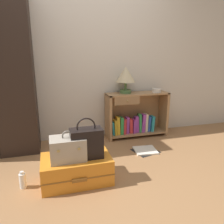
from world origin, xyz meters
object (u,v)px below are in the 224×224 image
Objects in this scene: bowl at (156,90)px; suitcase_large at (77,169)px; bookshelf at (135,116)px; open_book_on_floor at (145,150)px; bottle at (23,180)px; handbag at (87,143)px; table_lamp at (126,76)px; train_case at (68,148)px.

bowl is 0.20× the size of suitcase_large.
open_book_on_floor is (-0.08, -0.59, -0.31)m from bookshelf.
handbag is at bearing -4.57° from bottle.
suitcase_large is (-1.06, -1.05, -0.19)m from bookshelf.
suitcase_large is (-1.39, -1.01, -0.59)m from bowl.
suitcase_large is 1.70× the size of handbag.
handbag reaches higher than suitcase_large.
table_lamp is 1.14m from open_book_on_floor.
bottle is at bearing -152.65° from bowl.
bookshelf is at bearing 48.66° from handbag.
bowl is at bearing 53.35° from open_book_on_floor.
table_lamp reaches higher than bottle.
table_lamp is 1.17× the size of train_case.
table_lamp is 1.06× the size of open_book_on_floor.
train_case is at bearing -155.34° from open_book_on_floor.
table_lamp is at bearing 36.57° from bottle.
train_case is 0.91× the size of open_book_on_floor.
train_case is at bearing -5.86° from bottle.
bowl is at bearing 36.00° from suitcase_large.
train_case is 0.82× the size of handbag.
bottle is (-1.42, -1.05, -0.88)m from table_lamp.
bottle is at bearing 175.43° from handbag.
handbag reaches higher than open_book_on_floor.
table_lamp is 1.58m from train_case.
suitcase_large reaches higher than open_book_on_floor.
bowl is 0.34× the size of handbag.
open_book_on_floor is (0.08, -0.62, -0.95)m from table_lamp.
bookshelf is 2.60× the size of open_book_on_floor.
handbag is (-0.79, -1.10, -0.54)m from table_lamp.
bottle is at bearing 177.83° from suitcase_large.
train_case is at bearing -144.79° from bowl.
suitcase_large is at bearing -129.91° from table_lamp.
bowl reaches higher than handbag.
open_book_on_floor is at bearing 25.12° from suitcase_large.
suitcase_large is 0.53m from bottle.
suitcase_large is (-0.90, -1.07, -0.83)m from table_lamp.
table_lamp reaches higher than bookshelf.
handbag reaches higher than train_case.
bowl is 1.68m from handbag.
open_book_on_floor is (1.06, 0.48, -0.37)m from train_case.
table_lamp is at bearing 172.21° from bowl.
bottle is (-0.52, 0.02, -0.05)m from suitcase_large.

